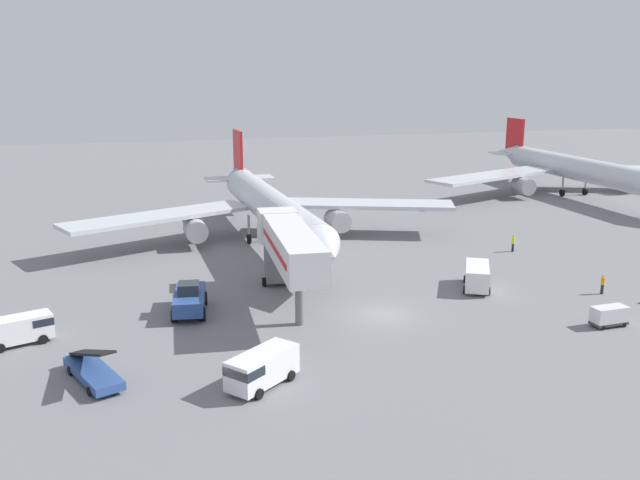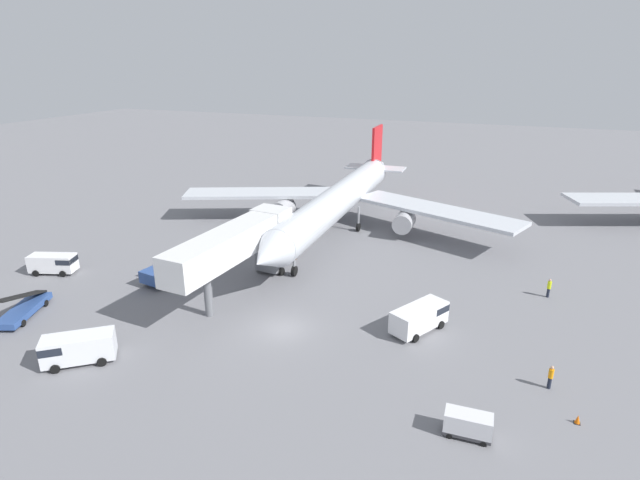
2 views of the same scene
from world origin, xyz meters
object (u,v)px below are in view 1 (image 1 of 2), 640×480
object	(u,v)px
service_van_mid_right	(477,275)
service_van_rear_right	(261,368)
ground_crew_worker_midground	(603,284)
safety_cone_bravo	(278,268)
jet_bridge	(288,245)
baggage_cart_far_center	(609,315)
service_van_outer_left	(20,328)
pushback_tug	(189,299)
airplane_at_gate	(268,206)
belt_loader_truck	(93,370)
airplane_background	(577,169)
ground_crew_worker_foreground	(513,243)

from	to	relation	value
service_van_mid_right	service_van_rear_right	xyz separation A→B (m)	(-22.89, -14.10, 0.02)
ground_crew_worker_midground	service_van_rear_right	bearing A→B (deg)	-163.95
safety_cone_bravo	ground_crew_worker_midground	bearing A→B (deg)	-30.23
jet_bridge	baggage_cart_far_center	world-z (taller)	jet_bridge
service_van_outer_left	pushback_tug	bearing A→B (deg)	13.96
jet_bridge	ground_crew_worker_midground	distance (m)	28.06
airplane_at_gate	service_van_mid_right	size ratio (longest dim) A/B	8.24
service_van_rear_right	belt_loader_truck	bearing A→B (deg)	159.71
safety_cone_bravo	airplane_background	xyz separation A→B (m)	(54.61, 27.53, 3.89)
ground_crew_worker_foreground	safety_cone_bravo	xyz separation A→B (m)	(-26.39, -0.03, -0.66)
airplane_at_gate	service_van_mid_right	bearing A→B (deg)	-56.31
service_van_mid_right	baggage_cart_far_center	bearing A→B (deg)	-66.44
jet_bridge	service_van_mid_right	size ratio (longest dim) A/B	3.00
service_van_mid_right	ground_crew_worker_foreground	size ratio (longest dim) A/B	3.01
service_van_rear_right	baggage_cart_far_center	bearing A→B (deg)	5.30
jet_bridge	belt_loader_truck	xyz separation A→B (m)	(-15.53, -11.06, -4.39)
baggage_cart_far_center	ground_crew_worker_midground	size ratio (longest dim) A/B	1.58
airplane_at_gate	belt_loader_truck	world-z (taller)	airplane_at_gate
service_van_mid_right	service_van_rear_right	world-z (taller)	service_van_rear_right
safety_cone_bravo	ground_crew_worker_foreground	bearing A→B (deg)	0.06
ground_crew_worker_foreground	airplane_background	xyz separation A→B (m)	(28.23, 27.50, 3.22)
jet_bridge	baggage_cart_far_center	bearing A→B (deg)	-28.52
service_van_rear_right	safety_cone_bravo	world-z (taller)	service_van_rear_right
service_van_mid_right	service_van_rear_right	distance (m)	26.88
jet_bridge	airplane_at_gate	bearing A→B (deg)	82.18
service_van_outer_left	airplane_background	bearing A→B (deg)	27.78
ground_crew_worker_foreground	airplane_at_gate	bearing A→B (deg)	155.42
baggage_cart_far_center	pushback_tug	bearing A→B (deg)	158.38
service_van_rear_right	pushback_tug	bearing A→B (deg)	100.91
ground_crew_worker_midground	airplane_background	world-z (taller)	airplane_background
belt_loader_truck	ground_crew_worker_foreground	xyz separation A→B (m)	(43.19, 20.84, 0.24)
belt_loader_truck	ground_crew_worker_midground	size ratio (longest dim) A/B	3.56
pushback_tug	belt_loader_truck	bearing A→B (deg)	-123.14
pushback_tug	service_van_mid_right	bearing A→B (deg)	-1.51
ground_crew_worker_foreground	safety_cone_bravo	world-z (taller)	ground_crew_worker_foreground
service_van_outer_left	service_van_rear_right	bearing A→B (deg)	-37.49
pushback_tug	service_van_outer_left	bearing A→B (deg)	-166.04
service_van_mid_right	pushback_tug	bearing A→B (deg)	178.49
service_van_mid_right	baggage_cart_far_center	distance (m)	12.56
pushback_tug	service_van_outer_left	size ratio (longest dim) A/B	1.26
pushback_tug	airplane_at_gate	bearing A→B (deg)	62.01
airplane_at_gate	jet_bridge	bearing A→B (deg)	-97.82
ground_crew_worker_foreground	service_van_outer_left	bearing A→B (deg)	-165.11
belt_loader_truck	ground_crew_worker_foreground	bearing A→B (deg)	25.76
ground_crew_worker_foreground	airplane_background	bearing A→B (deg)	44.25
service_van_mid_right	service_van_outer_left	world-z (taller)	service_van_mid_right
service_van_outer_left	airplane_background	world-z (taller)	airplane_background
ground_crew_worker_foreground	safety_cone_bravo	bearing A→B (deg)	-179.94
baggage_cart_far_center	safety_cone_bravo	bearing A→B (deg)	133.98
jet_bridge	service_van_mid_right	distance (m)	17.87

